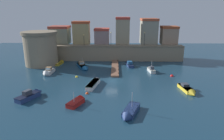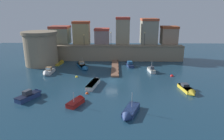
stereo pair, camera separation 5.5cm
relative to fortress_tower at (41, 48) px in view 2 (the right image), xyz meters
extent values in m
plane|color=#19384C|center=(19.62, -13.21, -4.63)|extent=(104.19, 104.19, 0.00)
cube|color=gray|center=(19.62, 5.68, -2.48)|extent=(41.36, 3.05, 4.28)
cube|color=#73644F|center=(19.62, 5.68, -0.22)|extent=(41.36, 3.35, 0.24)
cube|color=gray|center=(2.86, 10.02, 2.09)|extent=(5.70, 5.62, 4.87)
cube|color=#9B3F33|center=(2.86, 10.02, 4.88)|extent=(5.93, 5.84, 0.70)
cube|color=tan|center=(9.78, 8.98, 2.84)|extent=(4.95, 3.55, 6.37)
cube|color=#AA4326|center=(9.78, 8.98, 6.38)|extent=(5.15, 3.69, 0.70)
cube|color=gray|center=(16.09, 9.46, 1.77)|extent=(4.40, 4.51, 4.23)
cube|color=#A53A2F|center=(16.09, 9.46, 4.23)|extent=(4.58, 4.69, 0.70)
cube|color=gray|center=(22.49, 9.51, 3.45)|extent=(4.16, 4.61, 7.58)
cube|color=#B63A2E|center=(22.49, 9.51, 7.59)|extent=(4.32, 4.80, 0.70)
cube|color=gray|center=(30.71, 10.11, 3.24)|extent=(4.88, 5.81, 7.17)
cube|color=#A9482E|center=(30.71, 10.11, 7.18)|extent=(5.08, 6.04, 0.70)
cube|color=#9C7E66|center=(36.92, 9.41, 2.11)|extent=(4.75, 4.41, 4.90)
cube|color=#994324|center=(36.92, 9.41, 4.91)|extent=(4.94, 4.58, 0.70)
cylinder|color=gray|center=(0.00, 0.00, -0.46)|extent=(8.69, 8.69, 8.33)
cylinder|color=#776852|center=(0.00, 0.00, 4.11)|extent=(9.39, 9.39, 0.80)
cube|color=brown|center=(20.28, -3.36, -4.41)|extent=(1.81, 15.03, 0.43)
cylinder|color=#513628|center=(21.10, 2.65, -4.28)|extent=(0.20, 0.20, 0.70)
cylinder|color=#513628|center=(21.10, -0.35, -4.28)|extent=(0.20, 0.20, 0.70)
cylinder|color=#513628|center=(21.10, -3.36, -4.28)|extent=(0.20, 0.20, 0.70)
cylinder|color=#513628|center=(21.10, -6.36, -4.28)|extent=(0.20, 0.20, 0.70)
cylinder|color=#513628|center=(21.10, -9.37, -4.28)|extent=(0.20, 0.20, 0.70)
cylinder|color=black|center=(11.02, 5.68, 1.33)|extent=(0.12, 0.12, 2.86)
sphere|color=#F9D172|center=(11.02, 5.68, 2.91)|extent=(0.32, 0.32, 0.32)
cylinder|color=black|center=(19.00, 5.68, 1.69)|extent=(0.12, 0.12, 3.58)
sphere|color=#F9D172|center=(19.00, 5.68, 3.63)|extent=(0.32, 0.32, 0.32)
cylinder|color=black|center=(28.85, 5.68, 1.67)|extent=(0.12, 0.12, 3.55)
sphere|color=#F9D172|center=(28.85, 5.68, 3.59)|extent=(0.32, 0.32, 0.32)
cube|color=#195689|center=(11.56, -2.57, -4.30)|extent=(3.74, 5.74, 0.65)
cone|color=#195689|center=(12.95, -5.70, -4.30)|extent=(1.98, 1.91, 1.55)
cube|color=#0A263C|center=(11.56, -2.57, -4.01)|extent=(3.81, 5.85, 0.08)
cube|color=olive|center=(11.31, -2.00, -3.59)|extent=(1.65, 1.66, 0.76)
cube|color=#99B7C6|center=(11.56, -2.58, -3.56)|extent=(1.04, 0.51, 0.46)
cylinder|color=#B2B2B7|center=(11.66, -2.79, -2.95)|extent=(0.08, 0.08, 2.05)
cube|color=gold|center=(33.72, -18.30, -4.29)|extent=(2.11, 4.42, 0.67)
cone|color=gold|center=(34.09, -20.95, -4.29)|extent=(1.61, 1.38, 1.46)
cube|color=#796314|center=(33.72, -18.30, -3.99)|extent=(2.15, 4.51, 0.08)
cube|color=#333842|center=(33.65, -17.81, -3.70)|extent=(1.31, 1.43, 0.51)
cube|color=white|center=(15.98, -16.60, -4.20)|extent=(2.43, 5.72, 0.85)
cone|color=white|center=(16.67, -13.24, -4.20)|extent=(1.53, 1.63, 1.27)
cube|color=#537965|center=(15.98, -16.60, -3.82)|extent=(2.48, 5.83, 0.08)
cube|color=red|center=(14.06, -24.89, -4.27)|extent=(2.67, 3.57, 0.71)
cone|color=red|center=(14.88, -23.04, -4.27)|extent=(1.66, 1.40, 1.42)
cube|color=#4B0B0B|center=(14.06, -24.89, -3.95)|extent=(2.72, 3.64, 0.08)
cylinder|color=#B2B2B7|center=(13.91, -25.23, -3.11)|extent=(0.08, 0.08, 1.62)
cube|color=navy|center=(22.77, -27.13, -4.26)|extent=(3.02, 4.63, 0.72)
cone|color=navy|center=(21.82, -29.69, -4.26)|extent=(1.85, 1.67, 1.53)
cube|color=black|center=(22.77, -27.13, -3.94)|extent=(3.08, 4.72, 0.08)
cylinder|color=#B2B2B7|center=(22.88, -26.82, -2.75)|extent=(0.08, 0.08, 2.31)
cube|color=silver|center=(4.47, -7.97, -4.21)|extent=(1.88, 3.92, 0.84)
cone|color=silver|center=(4.34, -10.37, -4.21)|extent=(1.65, 1.16, 1.60)
cube|color=#5D4E4E|center=(4.47, -7.97, -3.83)|extent=(1.92, 4.00, 0.08)
cube|color=olive|center=(4.47, -7.94, -3.45)|extent=(1.31, 1.14, 0.68)
cube|color=#99B7C6|center=(4.44, -8.47, -3.42)|extent=(1.13, 0.12, 0.41)
cube|color=silver|center=(29.16, -6.50, -4.22)|extent=(1.60, 3.51, 0.81)
cone|color=silver|center=(28.87, -4.40, -4.22)|extent=(1.21, 1.09, 1.09)
cube|color=#6C6F4D|center=(29.16, -6.50, -3.85)|extent=(1.63, 3.58, 0.08)
cube|color=#333842|center=(29.21, -6.86, -3.45)|extent=(0.90, 0.99, 0.72)
cube|color=#99B7C6|center=(29.15, -6.42, -3.42)|extent=(0.71, 0.16, 0.43)
cylinder|color=#B2B2B7|center=(29.17, -6.59, -2.76)|extent=(0.08, 0.08, 2.10)
cube|color=navy|center=(5.56, -22.84, -4.20)|extent=(3.26, 4.41, 0.85)
cone|color=navy|center=(6.72, -20.51, -4.20)|extent=(1.85, 1.70, 1.49)
cube|color=black|center=(5.56, -22.84, -3.82)|extent=(3.32, 4.50, 0.08)
cube|color=#333842|center=(5.55, -22.86, -3.39)|extent=(1.40, 1.64, 0.78)
cube|color=navy|center=(24.27, -0.92, -4.35)|extent=(2.03, 4.73, 0.55)
cone|color=navy|center=(23.93, 1.95, -4.35)|extent=(1.56, 1.44, 1.42)
cube|color=#141C34|center=(24.27, -0.92, -4.11)|extent=(2.07, 4.83, 0.08)
cube|color=navy|center=(24.27, -0.93, -3.71)|extent=(1.31, 1.57, 0.74)
cube|color=#99B7C6|center=(24.19, -0.21, -3.67)|extent=(1.03, 0.18, 0.44)
cube|color=gold|center=(4.69, 0.37, -4.39)|extent=(1.68, 4.00, 0.47)
cone|color=gold|center=(4.99, 2.78, -4.39)|extent=(1.27, 1.22, 1.14)
cube|color=brown|center=(4.69, 0.37, -4.19)|extent=(1.71, 4.08, 0.08)
sphere|color=yellow|center=(11.63, -10.84, -4.63)|extent=(0.61, 0.61, 0.61)
sphere|color=red|center=(33.34, -9.76, -4.63)|extent=(0.76, 0.76, 0.76)
sphere|color=#EA4C19|center=(15.27, -20.29, -4.63)|extent=(0.60, 0.60, 0.60)
camera|label=1|loc=(20.42, -54.30, 9.91)|focal=32.61mm
camera|label=2|loc=(20.48, -54.30, 9.91)|focal=32.61mm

